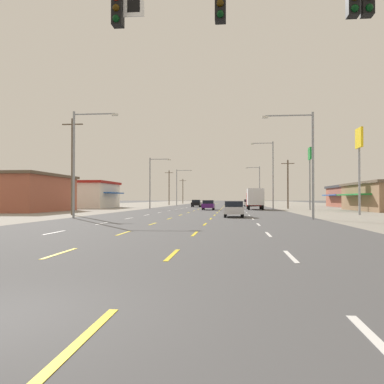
% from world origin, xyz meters
% --- Properties ---
extents(ground_plane, '(572.00, 572.00, 0.00)m').
position_xyz_m(ground_plane, '(0.00, 66.00, 0.00)').
color(ground_plane, '#4C4C4F').
extents(lot_apron_left, '(28.00, 440.00, 0.01)m').
position_xyz_m(lot_apron_left, '(-24.75, 66.00, 0.00)').
color(lot_apron_left, gray).
rests_on(lot_apron_left, ground).
extents(lot_apron_right, '(28.00, 440.00, 0.01)m').
position_xyz_m(lot_apron_right, '(24.75, 66.00, 0.00)').
color(lot_apron_right, gray).
rests_on(lot_apron_right, ground).
extents(lane_markings, '(10.64, 227.60, 0.01)m').
position_xyz_m(lane_markings, '(0.00, 104.50, 0.01)').
color(lane_markings, white).
rests_on(lane_markings, ground).
extents(signal_span_wire, '(26.02, 0.52, 9.05)m').
position_xyz_m(signal_span_wire, '(0.39, 6.04, 5.41)').
color(signal_span_wire, brown).
rests_on(signal_span_wire, ground).
extents(sedan_inner_right_nearest, '(1.80, 4.50, 1.46)m').
position_xyz_m(sedan_inner_right_nearest, '(3.69, 33.28, 0.76)').
color(sedan_inner_right_nearest, silver).
rests_on(sedan_inner_right_nearest, ground).
extents(sedan_center_turn_near, '(1.80, 4.50, 1.46)m').
position_xyz_m(sedan_center_turn_near, '(-0.05, 57.37, 0.76)').
color(sedan_center_turn_near, '#4C196B').
rests_on(sedan_center_turn_near, ground).
extents(box_truck_far_right_mid, '(2.40, 7.20, 3.23)m').
position_xyz_m(box_truck_far_right_mid, '(7.05, 59.81, 1.84)').
color(box_truck_far_right_mid, red).
rests_on(box_truck_far_right_mid, ground).
extents(sedan_inner_left_midfar, '(1.80, 4.50, 1.46)m').
position_xyz_m(sedan_inner_left_midfar, '(-3.71, 78.58, 0.76)').
color(sedan_inner_left_midfar, black).
rests_on(sedan_inner_left_midfar, ground).
extents(hatchback_far_right_far, '(1.72, 3.90, 1.54)m').
position_xyz_m(hatchback_far_right_far, '(6.94, 86.32, 0.78)').
color(hatchback_far_right_far, white).
rests_on(hatchback_far_right_far, ground).
extents(storefront_left_row_1, '(13.60, 15.11, 4.95)m').
position_xyz_m(storefront_left_row_1, '(-25.97, 47.24, 2.49)').
color(storefront_left_row_1, '#A35642').
rests_on(storefront_left_row_1, ground).
extents(storefront_left_row_2, '(10.05, 13.27, 4.90)m').
position_xyz_m(storefront_left_row_2, '(-23.25, 70.44, 2.48)').
color(storefront_left_row_2, silver).
rests_on(storefront_left_row_2, ground).
extents(storefront_right_row_2, '(14.70, 17.47, 4.40)m').
position_xyz_m(storefront_right_row_2, '(30.91, 81.65, 2.22)').
color(storefront_right_row_2, '#A35642').
rests_on(storefront_right_row_2, ground).
extents(pole_sign_right_row_1, '(0.24, 2.06, 9.04)m').
position_xyz_m(pole_sign_right_row_1, '(16.69, 39.19, 6.89)').
color(pole_sign_right_row_1, gray).
rests_on(pole_sign_right_row_1, ground).
extents(pole_sign_right_row_2, '(0.24, 1.80, 9.47)m').
position_xyz_m(pole_sign_right_row_2, '(15.29, 59.15, 7.06)').
color(pole_sign_right_row_2, gray).
rests_on(pole_sign_right_row_2, ground).
extents(streetlight_left_row_0, '(4.01, 0.26, 9.28)m').
position_xyz_m(streetlight_left_row_0, '(-9.74, 29.47, 5.39)').
color(streetlight_left_row_0, gray).
rests_on(streetlight_left_row_0, ground).
extents(streetlight_right_row_0, '(4.25, 0.26, 8.83)m').
position_xyz_m(streetlight_right_row_0, '(9.68, 29.47, 5.18)').
color(streetlight_right_row_0, gray).
rests_on(streetlight_right_row_0, ground).
extents(streetlight_left_row_1, '(3.60, 0.26, 8.53)m').
position_xyz_m(streetlight_left_row_1, '(-9.78, 62.99, 4.95)').
color(streetlight_left_row_1, gray).
rests_on(streetlight_left_row_1, ground).
extents(streetlight_right_row_1, '(3.67, 0.26, 10.99)m').
position_xyz_m(streetlight_right_row_1, '(9.84, 62.99, 6.23)').
color(streetlight_right_row_1, gray).
rests_on(streetlight_right_row_1, ground).
extents(streetlight_left_row_2, '(3.91, 0.26, 8.93)m').
position_xyz_m(streetlight_left_row_2, '(-9.74, 96.52, 5.19)').
color(streetlight_left_row_2, gray).
rests_on(streetlight_left_row_2, ground).
extents(streetlight_right_row_2, '(3.45, 0.26, 9.50)m').
position_xyz_m(streetlight_right_row_2, '(9.83, 96.52, 5.44)').
color(streetlight_right_row_2, gray).
rests_on(streetlight_right_row_2, ground).
extents(utility_pole_left_row_0, '(2.20, 0.26, 9.97)m').
position_xyz_m(utility_pole_left_row_0, '(-12.86, 36.00, 5.18)').
color(utility_pole_left_row_0, brown).
rests_on(utility_pole_left_row_0, ground).
extents(utility_pole_right_row_1, '(2.20, 0.26, 8.23)m').
position_xyz_m(utility_pole_right_row_1, '(12.90, 65.95, 4.30)').
color(utility_pole_right_row_1, brown).
rests_on(utility_pole_right_row_1, ground).
extents(utility_pole_left_row_2, '(2.20, 0.26, 9.10)m').
position_xyz_m(utility_pole_left_row_2, '(-12.97, 102.56, 4.74)').
color(utility_pole_left_row_2, brown).
rests_on(utility_pole_left_row_2, ground).
extents(utility_pole_left_row_3, '(2.20, 0.26, 8.38)m').
position_xyz_m(utility_pole_left_row_3, '(-13.09, 134.15, 4.38)').
color(utility_pole_left_row_3, brown).
rests_on(utility_pole_left_row_3, ground).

